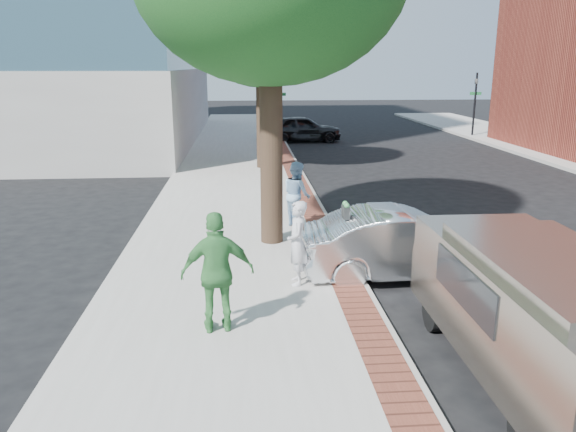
{
  "coord_description": "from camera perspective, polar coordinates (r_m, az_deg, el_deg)",
  "views": [
    {
      "loc": [
        -1.23,
        -10.88,
        4.21
      ],
      "look_at": [
        -0.35,
        0.26,
        1.2
      ],
      "focal_mm": 35.0,
      "sensor_mm": 36.0,
      "label": 1
    }
  ],
  "objects": [
    {
      "name": "curb",
      "position": [
        19.46,
        2.3,
        2.79
      ],
      "size": [
        0.1,
        60.0,
        0.15
      ],
      "primitive_type": "cube",
      "color": "gray",
      "rests_on": "ground"
    },
    {
      "name": "sidewalk",
      "position": [
        19.33,
        -5.23,
        2.65
      ],
      "size": [
        5.0,
        60.0,
        0.15
      ],
      "primitive_type": "cube",
      "color": "#9E9991",
      "rests_on": "ground"
    },
    {
      "name": "brick_strip",
      "position": [
        19.41,
        1.28,
        3.0
      ],
      "size": [
        0.6,
        60.0,
        0.01
      ],
      "primitive_type": "cube",
      "color": "brown",
      "rests_on": "sidewalk"
    },
    {
      "name": "office_base",
      "position": [
        35.0,
        -24.57,
        10.11
      ],
      "size": [
        18.2,
        22.2,
        4.0
      ],
      "primitive_type": "cube",
      "color": "gray",
      "rests_on": "ground"
    },
    {
      "name": "sedan_silver",
      "position": [
        11.64,
        11.79,
        -2.78
      ],
      "size": [
        4.33,
        1.68,
        1.41
      ],
      "primitive_type": "imported",
      "rotation": [
        0.0,
        0.0,
        1.61
      ],
      "color": "silver",
      "rests_on": "ground"
    },
    {
      "name": "signal_far",
      "position": [
        35.68,
        18.47,
        11.16
      ],
      "size": [
        0.7,
        0.15,
        3.8
      ],
      "color": "black",
      "rests_on": "ground"
    },
    {
      "name": "person_officer",
      "position": [
        14.48,
        0.91,
        2.24
      ],
      "size": [
        0.87,
        0.99,
        1.69
      ],
      "primitive_type": "imported",
      "rotation": [
        0.0,
        0.0,
        1.9
      ],
      "color": "#8EB7DB",
      "rests_on": "sidewalk"
    },
    {
      "name": "signal_near",
      "position": [
        33.01,
        -0.83,
        11.66
      ],
      "size": [
        0.7,
        0.15,
        3.8
      ],
      "color": "black",
      "rests_on": "ground"
    },
    {
      "name": "tree_far",
      "position": [
        22.92,
        -2.83,
        17.77
      ],
      "size": [
        4.8,
        4.8,
        7.14
      ],
      "color": "black",
      "rests_on": "sidewalk"
    },
    {
      "name": "van",
      "position": [
        8.45,
        23.59,
        -8.37
      ],
      "size": [
        2.0,
        5.13,
        1.88
      ],
      "rotation": [
        0.0,
        0.0,
        -0.01
      ],
      "color": "gray",
      "rests_on": "ground"
    },
    {
      "name": "person_green",
      "position": [
        8.77,
        -7.16,
        -5.72
      ],
      "size": [
        1.18,
        0.6,
        1.93
      ],
      "primitive_type": "imported",
      "rotation": [
        0.0,
        0.0,
        3.26
      ],
      "color": "#3E8943",
      "rests_on": "sidewalk"
    },
    {
      "name": "person_gray",
      "position": [
        10.6,
        0.95,
        -2.77
      ],
      "size": [
        0.4,
        0.6,
        1.63
      ],
      "primitive_type": "imported",
      "rotation": [
        0.0,
        0.0,
        -1.59
      ],
      "color": "silver",
      "rests_on": "sidewalk"
    },
    {
      "name": "parking_meter",
      "position": [
        11.14,
        5.86,
        -0.66
      ],
      "size": [
        0.12,
        0.32,
        1.47
      ],
      "color": "gray",
      "rests_on": "sidewalk"
    },
    {
      "name": "ground",
      "position": [
        11.73,
        1.79,
        -5.97
      ],
      "size": [
        120.0,
        120.0,
        0.0
      ],
      "primitive_type": "plane",
      "color": "black",
      "rests_on": "ground"
    },
    {
      "name": "bg_car",
      "position": [
        32.16,
        1.47,
        8.88
      ],
      "size": [
        4.44,
        1.9,
        1.49
      ],
      "primitive_type": "imported",
      "rotation": [
        0.0,
        0.0,
        1.6
      ],
      "color": "black",
      "rests_on": "ground"
    }
  ]
}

